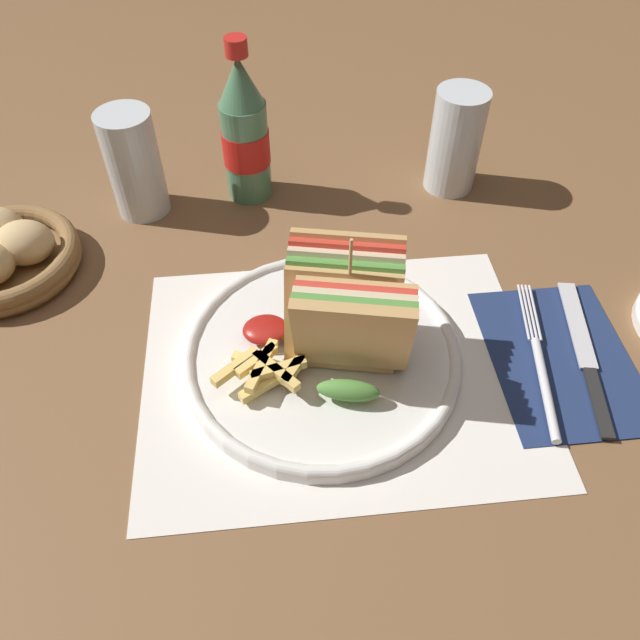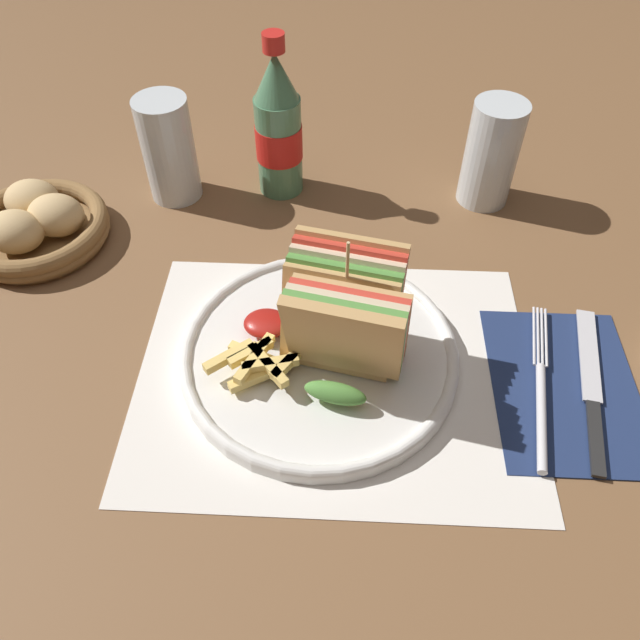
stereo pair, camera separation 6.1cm
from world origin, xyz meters
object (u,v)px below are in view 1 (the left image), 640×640
glass_near (454,147)px  fork (542,371)px  coke_bottle_near (245,133)px  knife (586,355)px  plate_main (322,355)px  club_sandwich (348,315)px  glass_far (136,170)px  bread_basket (3,256)px

glass_near → fork: bearing=-87.2°
coke_bottle_near → glass_near: coke_bottle_near is taller
knife → coke_bottle_near: bearing=146.2°
coke_bottle_near → plate_main: bearing=-77.6°
plate_main → club_sandwich: club_sandwich is taller
coke_bottle_near → glass_far: coke_bottle_near is taller
plate_main → knife: size_ratio=1.40×
club_sandwich → glass_far: 0.35m
glass_near → plate_main: bearing=-125.3°
coke_bottle_near → glass_far: (-0.13, -0.02, -0.03)m
fork → coke_bottle_near: 0.43m
glass_near → glass_far: same height
plate_main → knife: 0.26m
plate_main → club_sandwich: 0.06m
plate_main → fork: (0.21, -0.04, -0.00)m
coke_bottle_near → bread_basket: size_ratio=1.19×
coke_bottle_near → glass_far: 0.14m
knife → bread_basket: (-0.60, 0.19, 0.01)m
glass_near → knife: bearing=-77.4°
plate_main → knife: plate_main is taller
fork → glass_far: 0.51m
knife → bread_basket: bearing=172.1°
fork → glass_near: bearing=102.6°
fork → glass_near: size_ratio=1.50×
knife → glass_near: 0.31m
club_sandwich → glass_near: club_sandwich is taller
plate_main → knife: bearing=-5.2°
club_sandwich → glass_near: 0.33m
club_sandwich → fork: 0.20m
plate_main → glass_far: glass_far is taller
plate_main → coke_bottle_near: 0.30m
coke_bottle_near → glass_near: size_ratio=1.54×
club_sandwich → fork: size_ratio=0.73×
knife → glass_near: (-0.07, 0.30, 0.05)m
fork → glass_far: glass_far is taller
bread_basket → fork: bearing=-20.8°
fork → coke_bottle_near: (-0.27, 0.33, 0.08)m
plate_main → coke_bottle_near: size_ratio=1.37×
plate_main → knife: (0.26, -0.02, -0.00)m
knife → glass_far: bearing=157.4°
plate_main → coke_bottle_near: (-0.06, 0.29, 0.08)m
fork → glass_far: (-0.41, 0.31, 0.05)m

